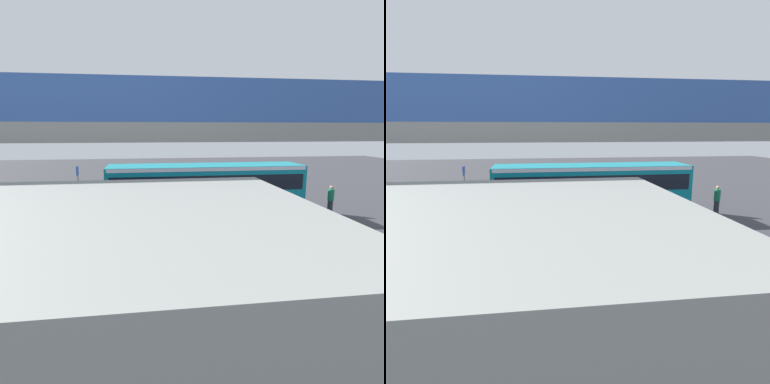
{
  "view_description": "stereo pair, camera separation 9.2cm",
  "coord_description": "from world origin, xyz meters",
  "views": [
    {
      "loc": [
        3.24,
        19.23,
        5.22
      ],
      "look_at": [
        0.65,
        0.87,
        1.6
      ],
      "focal_mm": 30.11,
      "sensor_mm": 36.0,
      "label": 1
    },
    {
      "loc": [
        3.15,
        19.24,
        5.22
      ],
      "look_at": [
        0.65,
        0.87,
        1.6
      ],
      "focal_mm": 30.11,
      "sensor_mm": 36.0,
      "label": 2
    }
  ],
  "objects": [
    {
      "name": "pedestrian_overpass",
      "position": [
        0.0,
        9.73,
        4.83
      ],
      "size": [
        30.63,
        2.6,
        6.5
      ],
      "color": "gray",
      "rests_on": "ground"
    },
    {
      "name": "city_bus",
      "position": [
        -0.22,
        0.52,
        1.88
      ],
      "size": [
        11.54,
        2.85,
        3.15
      ],
      "color": "#0C8493",
      "rests_on": "ground"
    },
    {
      "name": "pedestrian",
      "position": [
        -8.08,
        1.01,
        0.89
      ],
      "size": [
        0.38,
        0.38,
        1.79
      ],
      "color": "#2D2D38",
      "rests_on": "ground"
    },
    {
      "name": "lane_dash_leftmost",
      "position": [
        -6.0,
        -2.22,
        0.0
      ],
      "size": [
        2.0,
        0.2,
        0.01
      ],
      "primitive_type": "cube",
      "color": "silver",
      "rests_on": "ground"
    },
    {
      "name": "lane_dash_left",
      "position": [
        -2.0,
        -2.22,
        0.0
      ],
      "size": [
        2.0,
        0.2,
        0.01
      ],
      "primitive_type": "cube",
      "color": "silver",
      "rests_on": "ground"
    },
    {
      "name": "lane_dash_right",
      "position": [
        6.0,
        -2.22,
        0.0
      ],
      "size": [
        2.0,
        0.2,
        0.01
      ],
      "primitive_type": "cube",
      "color": "silver",
      "rests_on": "ground"
    },
    {
      "name": "parked_van",
      "position": [
        5.09,
        3.51,
        1.18
      ],
      "size": [
        4.8,
        2.17,
        2.05
      ],
      "color": "black",
      "rests_on": "ground"
    },
    {
      "name": "ground",
      "position": [
        0.0,
        0.0,
        0.0
      ],
      "size": [
        80.0,
        80.0,
        0.0
      ],
      "primitive_type": "plane",
      "color": "#38383D"
    },
    {
      "name": "lane_dash_centre",
      "position": [
        2.0,
        -2.22,
        0.0
      ],
      "size": [
        2.0,
        0.2,
        0.01
      ],
      "primitive_type": "cube",
      "color": "silver",
      "rests_on": "ground"
    },
    {
      "name": "traffic_sign",
      "position": [
        7.85,
        -2.99,
        1.89
      ],
      "size": [
        0.08,
        0.6,
        2.8
      ],
      "color": "slate",
      "rests_on": "ground"
    }
  ]
}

